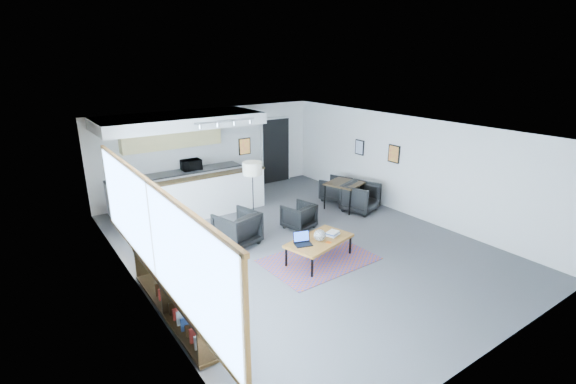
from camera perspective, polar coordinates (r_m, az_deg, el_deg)
room at (r=9.05m, az=1.46°, el=0.39°), size 7.02×9.02×2.62m
window at (r=6.78m, az=-18.07°, el=-5.43°), size 0.10×5.95×1.66m
console at (r=7.20m, az=-15.53°, el=-13.84°), size 0.35×3.00×0.80m
kitchenette at (r=11.65m, az=-14.34°, el=4.29°), size 4.20×1.96×2.60m
doorway at (r=13.89m, az=-1.74°, el=5.76°), size 1.10×0.12×2.15m
track_light at (r=10.31m, az=-8.56°, el=9.42°), size 1.60×0.07×0.15m
wall_art_lower at (r=11.57m, az=14.28°, el=5.08°), size 0.03×0.38×0.48m
wall_art_upper at (r=12.44m, az=9.76°, el=6.04°), size 0.03×0.34×0.44m
kilim_rug at (r=8.84m, az=4.26°, el=-9.21°), size 2.28×1.58×0.01m
coffee_table at (r=8.65m, az=4.32°, el=-6.70°), size 1.58×1.09×0.47m
laptop at (r=8.41m, az=1.96°, el=-6.61°), size 0.41×0.37×0.24m
ceramic_pot at (r=8.53m, az=4.37°, el=-5.92°), size 0.24×0.24×0.24m
book_stack at (r=8.84m, az=6.10°, el=-5.63°), size 0.34×0.31×0.09m
coaster at (r=8.52m, az=5.60°, el=-6.86°), size 0.13×0.13×0.01m
armchair_left at (r=9.39m, az=-6.97°, el=-4.76°), size 1.00×0.96×0.85m
armchair_right at (r=10.23m, az=1.48°, el=-3.14°), size 0.80×0.77×0.69m
floor_lamp at (r=10.07m, az=-4.90°, el=2.91°), size 0.57×0.57×1.64m
dining_table at (r=11.56m, az=7.73°, el=0.95°), size 1.11×1.11×0.74m
dining_chair_near at (r=11.49m, az=9.89°, el=-0.86°), size 0.89×0.87×0.74m
dining_chair_far at (r=12.25m, az=6.49°, el=0.28°), size 0.79×0.77×0.64m
microwave at (r=12.26m, az=-13.12°, el=3.79°), size 0.55×0.31×0.37m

